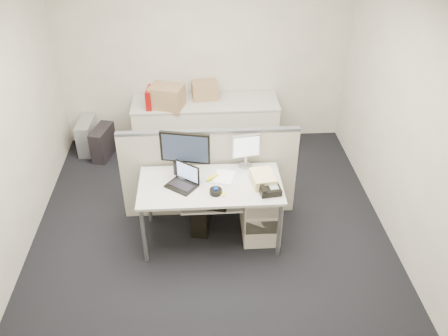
{
  "coord_description": "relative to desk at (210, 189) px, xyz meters",
  "views": [
    {
      "loc": [
        -0.1,
        -4.0,
        3.64
      ],
      "look_at": [
        0.15,
        0.15,
        0.83
      ],
      "focal_mm": 38.0,
      "sensor_mm": 36.0,
      "label": 1
    }
  ],
  "objects": [
    {
      "name": "wall_front",
      "position": [
        0.0,
        -2.25,
        0.69
      ],
      "size": [
        4.0,
        0.02,
        2.7
      ],
      "primitive_type": "cube",
      "color": "beige",
      "rests_on": "ground"
    },
    {
      "name": "sticky_pad",
      "position": [
        0.11,
        -0.18,
        0.07
      ],
      "size": [
        0.09,
        0.09,
        0.01
      ],
      "primitive_type": "cube",
      "rotation": [
        0.0,
        0.0,
        -0.31
      ],
      "color": "#DBDF48",
      "rests_on": "desk"
    },
    {
      "name": "trackball",
      "position": [
        0.05,
        -0.16,
        0.09
      ],
      "size": [
        0.14,
        0.14,
        0.05
      ],
      "primitive_type": "cylinder",
      "rotation": [
        0.0,
        0.0,
        0.08
      ],
      "color": "black",
      "rests_on": "desk"
    },
    {
      "name": "floor",
      "position": [
        0.0,
        0.0,
        -0.67
      ],
      "size": [
        4.0,
        4.5,
        0.01
      ],
      "primitive_type": "cube",
      "color": "black",
      "rests_on": "ground"
    },
    {
      "name": "laptop",
      "position": [
        -0.3,
        -0.02,
        0.18
      ],
      "size": [
        0.38,
        0.36,
        0.23
      ],
      "primitive_type": "cube",
      "rotation": [
        0.0,
        0.0,
        -0.65
      ],
      "color": "black",
      "rests_on": "desk"
    },
    {
      "name": "travel_mug",
      "position": [
        -0.35,
        0.22,
        0.15
      ],
      "size": [
        0.09,
        0.09,
        0.16
      ],
      "primitive_type": "cylinder",
      "rotation": [
        0.0,
        0.0,
        -0.32
      ],
      "color": "black",
      "rests_on": "desk"
    },
    {
      "name": "red_binder",
      "position": [
        -0.74,
        1.83,
        0.2
      ],
      "size": [
        0.1,
        0.31,
        0.28
      ],
      "primitive_type": "cube",
      "rotation": [
        0.0,
        0.0,
        -0.11
      ],
      "color": "#900A0A",
      "rests_on": "back_counter"
    },
    {
      "name": "cardboard_box_right",
      "position": [
        0.0,
        2.05,
        0.18
      ],
      "size": [
        0.38,
        0.31,
        0.25
      ],
      "primitive_type": "cube",
      "rotation": [
        0.0,
        0.0,
        0.11
      ],
      "color": "#A18259",
      "rests_on": "back_counter"
    },
    {
      "name": "wall_back",
      "position": [
        0.0,
        2.25,
        0.69
      ],
      "size": [
        4.0,
        0.02,
        2.7
      ],
      "primitive_type": "cube",
      "color": "beige",
      "rests_on": "ground"
    },
    {
      "name": "pc_tower_spare_dark",
      "position": [
        -1.45,
        1.79,
        -0.44
      ],
      "size": [
        0.3,
        0.51,
        0.44
      ],
      "primitive_type": "cube",
      "rotation": [
        0.0,
        0.0,
        -0.24
      ],
      "color": "black",
      "rests_on": "floor"
    },
    {
      "name": "desk",
      "position": [
        0.0,
        0.0,
        0.0
      ],
      "size": [
        1.5,
        0.75,
        0.73
      ],
      "color": "silver",
      "rests_on": "floor"
    },
    {
      "name": "banana",
      "position": [
        0.02,
        0.1,
        0.09
      ],
      "size": [
        0.16,
        0.15,
        0.04
      ],
      "primitive_type": "ellipsoid",
      "rotation": [
        0.0,
        0.0,
        0.72
      ],
      "color": "yellow",
      "rests_on": "desk"
    },
    {
      "name": "wall_right",
      "position": [
        2.0,
        0.0,
        0.69
      ],
      "size": [
        0.02,
        4.5,
        2.7
      ],
      "primitive_type": "cube",
      "color": "beige",
      "rests_on": "ground"
    },
    {
      "name": "keyboard_tray",
      "position": [
        0.0,
        -0.18,
        -0.04
      ],
      "size": [
        0.62,
        0.32,
        0.02
      ],
      "primitive_type": "cube",
      "color": "silver",
      "rests_on": "desk"
    },
    {
      "name": "drawer_pedestal",
      "position": [
        0.55,
        0.05,
        -0.34
      ],
      "size": [
        0.4,
        0.55,
        0.65
      ],
      "primitive_type": "cube",
      "color": "beige",
      "rests_on": "floor"
    },
    {
      "name": "back_counter",
      "position": [
        0.0,
        1.93,
        -0.3
      ],
      "size": [
        2.0,
        0.6,
        0.72
      ],
      "primitive_type": "cube",
      "color": "beige",
      "rests_on": "floor"
    },
    {
      "name": "pc_tower_desk",
      "position": [
        -0.1,
        0.2,
        -0.45
      ],
      "size": [
        0.26,
        0.48,
        0.42
      ],
      "primitive_type": "cube",
      "rotation": [
        0.0,
        0.0,
        -0.18
      ],
      "color": "black",
      "rests_on": "floor"
    },
    {
      "name": "cardboard_box_left",
      "position": [
        -0.51,
        1.81,
        0.22
      ],
      "size": [
        0.5,
        0.43,
        0.32
      ],
      "primitive_type": "cube",
      "rotation": [
        0.0,
        0.0,
        -0.3
      ],
      "color": "#A18259",
      "rests_on": "back_counter"
    },
    {
      "name": "cubicle_partition",
      "position": [
        0.0,
        0.45,
        -0.11
      ],
      "size": [
        2.0,
        0.06,
        1.1
      ],
      "primitive_type": "cube",
      "color": "beige",
      "rests_on": "floor"
    },
    {
      "name": "monitor_main",
      "position": [
        -0.25,
        0.18,
        0.33
      ],
      "size": [
        0.56,
        0.31,
        0.52
      ],
      "primitive_type": "cube",
      "rotation": [
        0.0,
        0.0,
        -0.22
      ],
      "color": "black",
      "rests_on": "desk"
    },
    {
      "name": "cellphone",
      "position": [
        -0.15,
        0.12,
        0.07
      ],
      "size": [
        0.08,
        0.11,
        0.01
      ],
      "primitive_type": "cube",
      "rotation": [
        0.0,
        0.0,
        0.29
      ],
      "color": "black",
      "rests_on": "desk"
    },
    {
      "name": "manila_folders",
      "position": [
        0.55,
        -0.01,
        0.12
      ],
      "size": [
        0.27,
        0.32,
        0.11
      ],
      "primitive_type": "cube",
      "rotation": [
        0.0,
        0.0,
        0.13
      ],
      "color": "beige",
      "rests_on": "desk"
    },
    {
      "name": "pc_tower_spare_silver",
      "position": [
        -1.7,
        1.97,
        -0.43
      ],
      "size": [
        0.22,
        0.51,
        0.47
      ],
      "primitive_type": "cube",
      "rotation": [
        0.0,
        0.0,
        -0.04
      ],
      "color": "#B7B7BC",
      "rests_on": "floor"
    },
    {
      "name": "keyboard",
      "position": [
        -0.05,
        -0.22,
        -0.02
      ],
      "size": [
        0.46,
        0.26,
        0.02
      ],
      "primitive_type": "cube",
      "rotation": [
        0.0,
        0.0,
        -0.26
      ],
      "color": "black",
      "rests_on": "keyboard_tray"
    },
    {
      "name": "paper_stack",
      "position": [
        0.15,
        0.12,
        0.07
      ],
      "size": [
        0.27,
        0.31,
        0.01
      ],
      "primitive_type": "cube",
      "rotation": [
        0.0,
        0.0,
        -0.28
      ],
      "color": "white",
      "rests_on": "desk"
    },
    {
      "name": "monitor_small",
      "position": [
        0.4,
        0.32,
        0.26
      ],
      "size": [
        0.34,
        0.21,
        0.39
      ],
      "primitive_type": "cube",
      "rotation": [
        0.0,
        0.0,
        0.15
      ],
      "color": "#B7B7BC",
      "rests_on": "desk"
    },
    {
      "name": "desk_phone",
      "position": [
        0.6,
        -0.18,
        0.1
      ],
      "size": [
        0.23,
        0.2,
        0.07
      ],
      "primitive_type": "cube",
      "rotation": [
        0.0,
        0.0,
        0.13
      ],
      "color": "black",
      "rests_on": "desk"
    }
  ]
}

